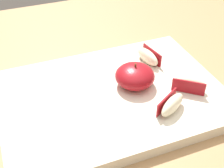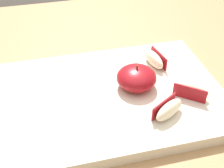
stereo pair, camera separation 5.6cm
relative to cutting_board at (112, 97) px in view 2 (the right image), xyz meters
The scene contains 6 objects.
dining_table 0.11m from the cutting_board, behind, with size 1.41×0.99×0.76m.
cutting_board is the anchor object (origin of this frame).
apple_half_skin_up 0.06m from the cutting_board, ahead, with size 0.07×0.07×0.05m.
apple_wedge_front 0.14m from the cutting_board, 17.83° to the right, with size 0.06×0.06×0.03m.
apple_wedge_left 0.12m from the cutting_board, 46.88° to the right, with size 0.07×0.05×0.03m.
apple_wedge_right 0.13m from the cutting_board, 32.11° to the left, with size 0.03×0.07×0.03m.
Camera 2 is at (-0.06, -0.42, 1.15)m, focal length 49.92 mm.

